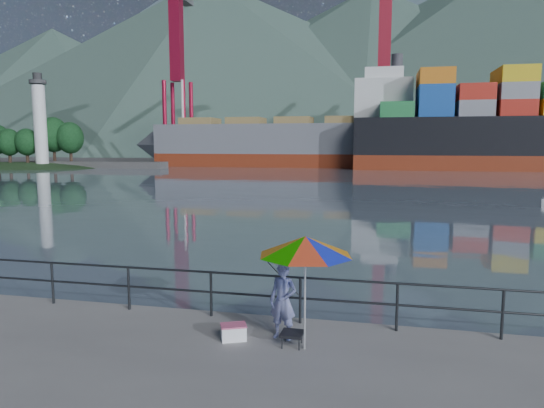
{
  "coord_description": "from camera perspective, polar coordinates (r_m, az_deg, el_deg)",
  "views": [
    {
      "loc": [
        4.56,
        -8.16,
        3.83
      ],
      "look_at": [
        1.44,
        6.0,
        2.0
      ],
      "focal_mm": 32.0,
      "sensor_mm": 36.0,
      "label": 1
    }
  ],
  "objects": [
    {
      "name": "lighthouse_islet",
      "position": [
        92.08,
        -27.95,
        4.14
      ],
      "size": [
        48.0,
        26.4,
        19.2
      ],
      "color": "#263F1E",
      "rests_on": "ground"
    },
    {
      "name": "port_cranes",
      "position": [
        96.65,
        29.06,
        13.55
      ],
      "size": [
        116.0,
        28.0,
        38.4
      ],
      "color": "#B31332",
      "rests_on": "ground"
    },
    {
      "name": "guardrail",
      "position": [
        11.36,
        -12.01,
        -9.91
      ],
      "size": [
        22.0,
        0.06,
        1.03
      ],
      "color": "#2D3033",
      "rests_on": "ground"
    },
    {
      "name": "beach_umbrella",
      "position": [
        8.88,
        3.95,
        -4.94
      ],
      "size": [
        2.06,
        2.06,
        2.15
      ],
      "color": "white",
      "rests_on": "ground"
    },
    {
      "name": "fisherman",
      "position": [
        9.67,
        1.31,
        -11.34
      ],
      "size": [
        0.62,
        0.48,
        1.52
      ],
      "primitive_type": "imported",
      "rotation": [
        0.0,
        0.0,
        -0.22
      ],
      "color": "navy",
      "rests_on": "ground"
    },
    {
      "name": "folding_stool",
      "position": [
        9.54,
        2.37,
        -15.55
      ],
      "size": [
        0.42,
        0.42,
        0.27
      ],
      "color": "black",
      "rests_on": "ground"
    },
    {
      "name": "bulk_carrier",
      "position": [
        83.66,
        3.67,
        7.43
      ],
      "size": [
        47.39,
        8.2,
        14.5
      ],
      "color": "maroon",
      "rests_on": "ground"
    },
    {
      "name": "mountains",
      "position": [
        220.9,
        21.98,
        14.94
      ],
      "size": [
        600.0,
        332.8,
        80.0
      ],
      "color": "#385147",
      "rests_on": "ground"
    },
    {
      "name": "cooler_bag",
      "position": [
        9.84,
        -4.55,
        -14.87
      ],
      "size": [
        0.56,
        0.48,
        0.28
      ],
      "primitive_type": "cube",
      "rotation": [
        0.0,
        0.0,
        0.41
      ],
      "color": "white",
      "rests_on": "ground"
    },
    {
      "name": "fishing_rod",
      "position": [
        10.86,
        1.44,
        -13.46
      ],
      "size": [
        0.37,
        1.61,
        1.16
      ],
      "primitive_type": "cylinder",
      "rotation": [
        0.96,
        0.0,
        -0.22
      ],
      "color": "black",
      "rests_on": "ground"
    },
    {
      "name": "harbor_water",
      "position": [
        138.29,
        10.57,
        5.49
      ],
      "size": [
        500.0,
        280.0,
        0.0
      ],
      "primitive_type": "cube",
      "color": "#505F6C",
      "rests_on": "ground"
    },
    {
      "name": "far_dock",
      "position": [
        101.38,
        15.54,
        4.77
      ],
      "size": [
        200.0,
        40.0,
        0.4
      ],
      "primitive_type": "cube",
      "color": "#514F4C",
      "rests_on": "ground"
    }
  ]
}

